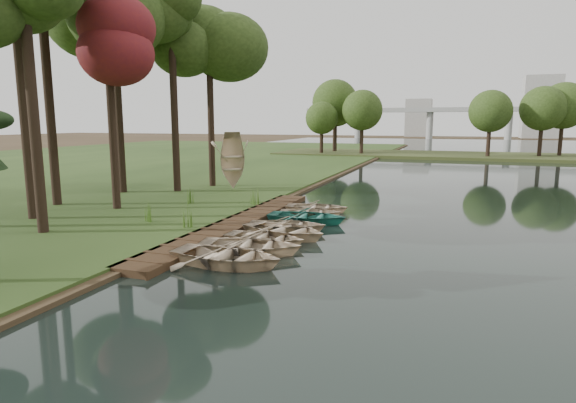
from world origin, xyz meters
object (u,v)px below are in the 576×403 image
(rowboat_1, at_px, (250,244))
(rowboat_2, at_px, (265,236))
(stored_rowboat, at_px, (232,183))
(boardwalk, at_px, (237,224))
(rowboat_0, at_px, (227,254))

(rowboat_1, height_order, rowboat_2, rowboat_1)
(rowboat_1, bearing_deg, rowboat_2, -7.63)
(rowboat_1, xyz_separation_m, stored_rowboat, (-7.50, 13.87, 0.26))
(rowboat_2, bearing_deg, stored_rowboat, 34.32)
(boardwalk, xyz_separation_m, rowboat_2, (2.51, -2.77, 0.24))
(rowboat_0, height_order, rowboat_1, rowboat_0)
(rowboat_0, distance_m, rowboat_2, 3.01)
(rowboat_1, bearing_deg, rowboat_0, 164.41)
(stored_rowboat, bearing_deg, boardwalk, -111.45)
(stored_rowboat, bearing_deg, rowboat_2, -107.63)
(boardwalk, distance_m, rowboat_1, 4.95)
(rowboat_1, distance_m, rowboat_2, 1.47)
(rowboat_0, bearing_deg, rowboat_1, -4.08)
(stored_rowboat, bearing_deg, rowboat_0, -113.30)
(rowboat_2, bearing_deg, rowboat_1, -175.61)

